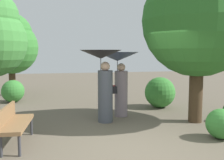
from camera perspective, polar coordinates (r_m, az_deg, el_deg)
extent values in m
plane|color=brown|center=(5.83, 5.53, -13.94)|extent=(40.00, 40.00, 0.00)
cylinder|color=#474C56|center=(7.49, -1.46, -3.58)|extent=(0.42, 0.42, 1.47)
sphere|color=tan|center=(7.40, -1.48, 2.97)|extent=(0.26, 0.26, 0.26)
cylinder|color=#333338|center=(7.39, -2.44, 1.37)|extent=(0.02, 0.02, 0.85)
cone|color=black|center=(7.36, -2.46, 5.60)|extent=(1.18, 1.18, 0.24)
cube|color=black|center=(7.52, 0.57, -2.19)|extent=(0.14, 0.10, 0.20)
cylinder|color=gray|center=(8.17, 1.99, -2.98)|extent=(0.40, 0.40, 1.41)
sphere|color=tan|center=(8.08, 2.01, 2.76)|extent=(0.25, 0.25, 0.25)
cylinder|color=#333338|center=(8.07, 1.17, 1.31)|extent=(0.02, 0.02, 0.79)
cone|color=#38476B|center=(8.04, 1.18, 5.12)|extent=(1.33, 1.33, 0.28)
cube|color=maroon|center=(8.09, 0.19, -1.87)|extent=(0.14, 0.10, 0.20)
cylinder|color=#38383D|center=(5.47, -19.45, -13.19)|extent=(0.06, 0.06, 0.44)
cylinder|color=#38383D|center=(5.55, -22.98, -13.05)|extent=(0.06, 0.06, 0.44)
cylinder|color=#38383D|center=(6.73, -17.10, -9.48)|extent=(0.06, 0.06, 0.44)
cylinder|color=#38383D|center=(6.80, -19.96, -9.43)|extent=(0.06, 0.06, 0.44)
cube|color=olive|center=(6.07, -19.82, -8.94)|extent=(0.56, 1.53, 0.08)
cube|color=olive|center=(6.08, -22.11, -7.11)|extent=(0.19, 1.50, 0.35)
cylinder|color=#42301E|center=(7.76, 17.97, 5.14)|extent=(0.38, 0.38, 3.81)
sphere|color=#2D6B28|center=(7.81, 18.20, 12.15)|extent=(3.11, 3.11, 3.11)
cylinder|color=#42301E|center=(12.89, -20.95, 3.37)|extent=(0.29, 0.29, 2.94)
sphere|color=#387F33|center=(12.89, -21.08, 6.64)|extent=(2.42, 2.42, 2.42)
sphere|color=#387F33|center=(12.91, -21.18, 9.25)|extent=(1.94, 1.94, 1.94)
sphere|color=#387F33|center=(6.63, 22.62, -8.77)|extent=(0.70, 0.70, 0.70)
sphere|color=#387F33|center=(9.63, 10.36, -2.65)|extent=(1.10, 1.10, 1.10)
sphere|color=#387F33|center=(11.16, -20.70, -2.29)|extent=(0.89, 0.89, 0.89)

